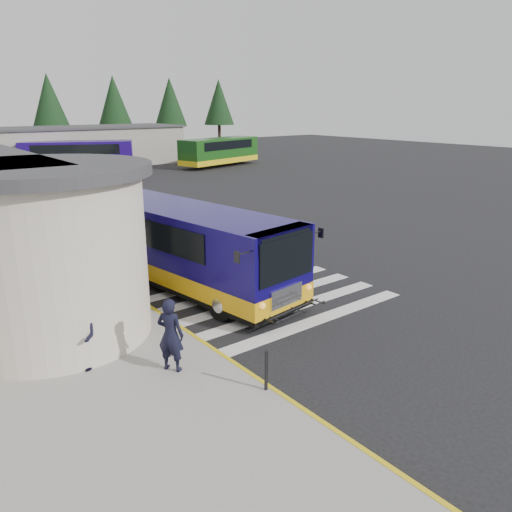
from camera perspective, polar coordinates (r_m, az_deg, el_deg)
ground at (r=18.15m, az=0.53°, el=-3.83°), size 140.00×140.00×0.00m
curb_strip at (r=19.52m, az=-16.34°, el=-2.77°), size 0.12×34.00×0.16m
crosswalk at (r=17.27m, az=0.89°, el=-4.91°), size 8.00×5.35×0.01m
depot_building at (r=57.86m, az=-21.72°, el=11.47°), size 26.40×8.40×4.20m
tree_line at (r=65.48m, az=-24.06°, el=15.82°), size 58.40×4.40×10.00m
transit_bus at (r=18.24m, az=-7.88°, el=0.74°), size 4.48×10.61×2.92m
pedestrian_a at (r=12.40m, az=-9.75°, el=-8.87°), size 0.76×0.82×1.88m
pedestrian_b at (r=13.03m, az=-19.27°, el=-8.75°), size 0.66×0.84×1.69m
bollard at (r=11.62m, az=1.16°, el=-12.95°), size 0.08×0.08×0.99m
far_bus_a at (r=52.07m, az=-19.68°, el=10.77°), size 10.54×7.07×2.66m
far_bus_b at (r=55.23m, az=-4.18°, el=11.93°), size 10.35×5.23×2.57m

